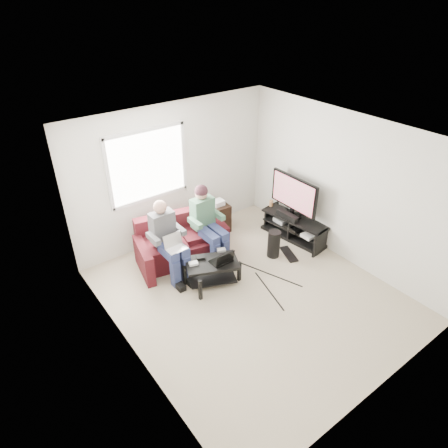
# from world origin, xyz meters

# --- Properties ---
(floor) EXTENTS (4.50, 4.50, 0.00)m
(floor) POSITION_xyz_m (0.00, 0.00, 0.00)
(floor) COLOR #B9A690
(floor) RESTS_ON ground
(ceiling) EXTENTS (4.50, 4.50, 0.00)m
(ceiling) POSITION_xyz_m (0.00, 0.00, 2.60)
(ceiling) COLOR white
(ceiling) RESTS_ON wall_back
(wall_back) EXTENTS (4.50, 0.00, 4.50)m
(wall_back) POSITION_xyz_m (0.00, 2.25, 1.30)
(wall_back) COLOR silver
(wall_back) RESTS_ON floor
(wall_front) EXTENTS (4.50, 0.00, 4.50)m
(wall_front) POSITION_xyz_m (0.00, -2.25, 1.30)
(wall_front) COLOR silver
(wall_front) RESTS_ON floor
(wall_left) EXTENTS (0.00, 4.50, 4.50)m
(wall_left) POSITION_xyz_m (-2.00, 0.00, 1.30)
(wall_left) COLOR silver
(wall_left) RESTS_ON floor
(wall_right) EXTENTS (0.00, 4.50, 4.50)m
(wall_right) POSITION_xyz_m (2.00, 0.00, 1.30)
(wall_right) COLOR silver
(wall_right) RESTS_ON floor
(window) EXTENTS (1.48, 0.04, 1.28)m
(window) POSITION_xyz_m (-0.50, 2.23, 1.60)
(window) COLOR white
(window) RESTS_ON wall_back
(sofa) EXTENTS (1.84, 1.06, 0.79)m
(sofa) POSITION_xyz_m (-0.33, 1.56, 0.30)
(sofa) COLOR #471117
(sofa) RESTS_ON floor
(person_left) EXTENTS (0.40, 0.71, 1.32)m
(person_left) POSITION_xyz_m (-0.73, 1.28, 0.72)
(person_left) COLOR navy
(person_left) RESTS_ON sofa
(person_right) EXTENTS (0.40, 0.71, 1.36)m
(person_right) POSITION_xyz_m (0.07, 1.30, 0.78)
(person_right) COLOR navy
(person_right) RESTS_ON sofa
(laptop_silver) EXTENTS (0.38, 0.33, 0.24)m
(laptop_silver) POSITION_xyz_m (-0.73, 1.04, 0.69)
(laptop_silver) COLOR silver
(laptop_silver) RESTS_ON person_left
(coffee_table) EXTENTS (0.98, 0.81, 0.42)m
(coffee_table) POSITION_xyz_m (-0.31, 0.63, 0.31)
(coffee_table) COLOR black
(coffee_table) RESTS_ON floor
(laptop_black) EXTENTS (0.40, 0.33, 0.24)m
(laptop_black) POSITION_xyz_m (-0.19, 0.55, 0.54)
(laptop_black) COLOR black
(laptop_black) RESTS_ON coffee_table
(controller_a) EXTENTS (0.16, 0.13, 0.04)m
(controller_a) POSITION_xyz_m (-0.59, 0.75, 0.44)
(controller_a) COLOR silver
(controller_a) RESTS_ON coffee_table
(controller_b) EXTENTS (0.16, 0.14, 0.04)m
(controller_b) POSITION_xyz_m (-0.41, 0.81, 0.44)
(controller_b) COLOR black
(controller_b) RESTS_ON coffee_table
(controller_c) EXTENTS (0.16, 0.14, 0.04)m
(controller_c) POSITION_xyz_m (-0.01, 0.78, 0.44)
(controller_c) COLOR gray
(controller_c) RESTS_ON coffee_table
(tv_stand) EXTENTS (0.59, 1.40, 0.45)m
(tv_stand) POSITION_xyz_m (1.75, 0.78, 0.20)
(tv_stand) COLOR black
(tv_stand) RESTS_ON floor
(tv) EXTENTS (0.12, 1.10, 0.81)m
(tv) POSITION_xyz_m (1.74, 0.88, 0.91)
(tv) COLOR black
(tv) RESTS_ON tv_stand
(soundbar) EXTENTS (0.12, 0.50, 0.10)m
(soundbar) POSITION_xyz_m (1.63, 0.88, 0.50)
(soundbar) COLOR black
(soundbar) RESTS_ON tv_stand
(drink_cup) EXTENTS (0.08, 0.08, 0.12)m
(drink_cup) POSITION_xyz_m (1.70, 1.41, 0.51)
(drink_cup) COLOR #B57E4E
(drink_cup) RESTS_ON tv_stand
(console_white) EXTENTS (0.30, 0.22, 0.06)m
(console_white) POSITION_xyz_m (1.75, 0.38, 0.27)
(console_white) COLOR silver
(console_white) RESTS_ON tv_stand
(console_grey) EXTENTS (0.34, 0.26, 0.08)m
(console_grey) POSITION_xyz_m (1.75, 1.08, 0.28)
(console_grey) COLOR gray
(console_grey) RESTS_ON tv_stand
(console_black) EXTENTS (0.38, 0.30, 0.07)m
(console_black) POSITION_xyz_m (1.75, 0.73, 0.27)
(console_black) COLOR black
(console_black) RESTS_ON tv_stand
(subwoofer) EXTENTS (0.23, 0.23, 0.51)m
(subwoofer) POSITION_xyz_m (1.02, 0.58, 0.26)
(subwoofer) COLOR black
(subwoofer) RESTS_ON floor
(keyboard_floor) EXTENTS (0.33, 0.52, 0.03)m
(keyboard_floor) POSITION_xyz_m (1.27, 0.42, 0.01)
(keyboard_floor) COLOR black
(keyboard_floor) RESTS_ON floor
(end_table) EXTENTS (0.39, 0.39, 0.68)m
(end_table) POSITION_xyz_m (0.73, 1.88, 0.30)
(end_table) COLOR black
(end_table) RESTS_ON floor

